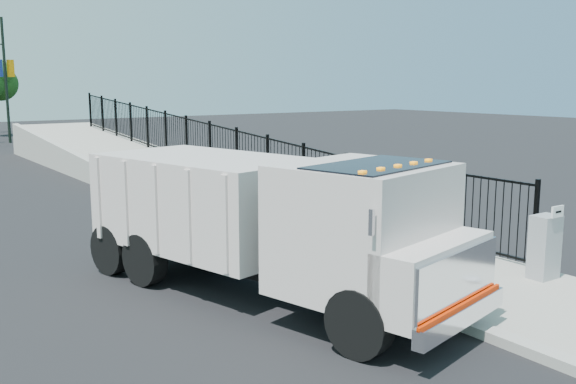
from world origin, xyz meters
TOP-DOWN VIEW (x-y plane):
  - ground at (0.00, 0.00)m, footprint 120.00×120.00m
  - sidewalk at (1.93, -2.00)m, footprint 3.55×12.00m
  - curb at (0.00, -2.00)m, footprint 0.30×12.00m
  - ramp at (2.12, 16.00)m, footprint 3.95×24.06m
  - iron_fence at (3.55, 12.00)m, footprint 0.10×28.00m
  - truck at (-1.69, -0.17)m, footprint 4.28×8.19m
  - worker at (0.84, -1.84)m, footprint 0.58×0.70m
  - utility_cabinet at (3.10, -2.53)m, footprint 0.55×0.40m
  - arrow_sign at (3.10, -2.75)m, footprint 0.35×0.04m
  - light_pole_1 at (0.83, 35.15)m, footprint 3.78×0.22m

SIDE VIEW (x-z plane):
  - ground at x=0.00m, z-range 0.00..0.00m
  - ramp at x=2.12m, z-range -1.60..1.60m
  - sidewalk at x=1.93m, z-range 0.00..0.12m
  - curb at x=0.00m, z-range 0.00..0.16m
  - utility_cabinet at x=3.10m, z-range 0.12..1.37m
  - iron_fence at x=3.55m, z-range 0.00..1.80m
  - worker at x=0.84m, z-range 0.12..1.75m
  - arrow_sign at x=3.10m, z-range 1.37..1.59m
  - truck at x=-1.69m, z-range 0.17..2.85m
  - light_pole_1 at x=0.83m, z-range 0.36..8.36m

